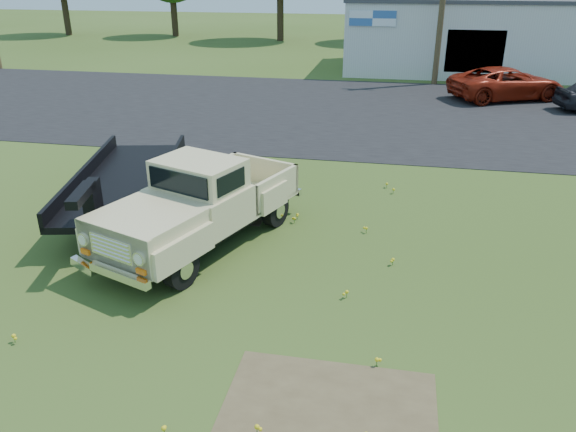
# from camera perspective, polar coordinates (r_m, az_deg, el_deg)

# --- Properties ---
(ground) EXTENTS (140.00, 140.00, 0.00)m
(ground) POSITION_cam_1_polar(r_m,az_deg,el_deg) (10.98, -1.66, -7.33)
(ground) COLOR #344D18
(ground) RESTS_ON ground
(asphalt_lot) EXTENTS (90.00, 14.00, 0.02)m
(asphalt_lot) POSITION_cam_1_polar(r_m,az_deg,el_deg) (24.90, 5.96, 10.58)
(asphalt_lot) COLOR black
(asphalt_lot) RESTS_ON ground
(dirt_patch_a) EXTENTS (3.00, 2.00, 0.01)m
(dirt_patch_a) POSITION_cam_1_polar(r_m,az_deg,el_deg) (8.41, 4.22, -18.82)
(dirt_patch_a) COLOR brown
(dirt_patch_a) RESTS_ON ground
(dirt_patch_b) EXTENTS (2.20, 1.60, 0.01)m
(dirt_patch_b) POSITION_cam_1_polar(r_m,az_deg,el_deg) (14.47, -6.40, 0.59)
(dirt_patch_b) COLOR brown
(dirt_patch_b) RESTS_ON ground
(commercial_building) EXTENTS (14.20, 8.20, 4.15)m
(commercial_building) POSITION_cam_1_polar(r_m,az_deg,el_deg) (36.53, 17.88, 17.21)
(commercial_building) COLOR silver
(commercial_building) RESTS_ON ground
(vintage_pickup_truck) EXTENTS (3.93, 5.88, 1.99)m
(vintage_pickup_truck) POSITION_cam_1_polar(r_m,az_deg,el_deg) (12.39, -8.82, 1.33)
(vintage_pickup_truck) COLOR tan
(vintage_pickup_truck) RESTS_ON ground
(flatbed_trailer) EXTENTS (3.47, 6.73, 1.75)m
(flatbed_trailer) POSITION_cam_1_polar(r_m,az_deg,el_deg) (14.77, -16.18, 3.91)
(flatbed_trailer) COLOR black
(flatbed_trailer) RESTS_ON ground
(red_pickup) EXTENTS (5.82, 4.41, 1.47)m
(red_pickup) POSITION_cam_1_polar(r_m,az_deg,el_deg) (28.76, 21.31, 12.42)
(red_pickup) COLOR maroon
(red_pickup) RESTS_ON ground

